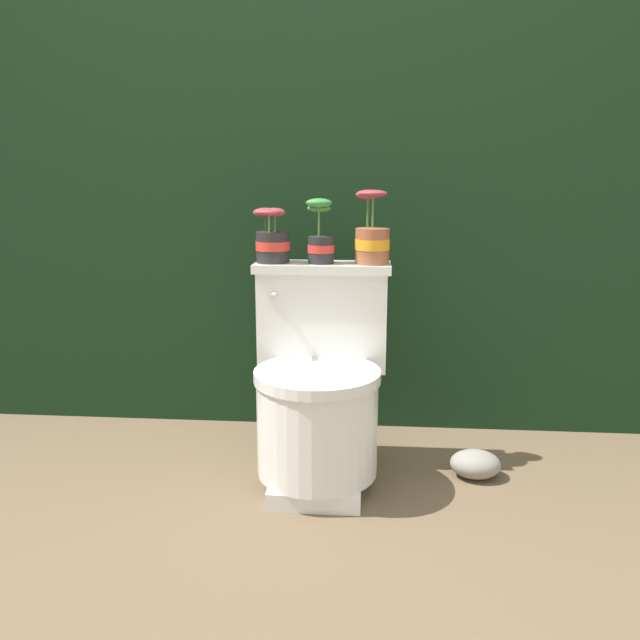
% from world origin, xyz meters
% --- Properties ---
extents(ground_plane, '(12.00, 12.00, 0.00)m').
position_xyz_m(ground_plane, '(0.00, 0.00, 0.00)').
color(ground_plane, brown).
extents(hedge_backdrop, '(3.67, 1.04, 1.72)m').
position_xyz_m(hedge_backdrop, '(0.00, 1.09, 0.86)').
color(hedge_backdrop, black).
rests_on(hedge_backdrop, ground).
extents(toilet, '(0.47, 0.51, 0.73)m').
position_xyz_m(toilet, '(0.10, 0.07, 0.31)').
color(toilet, white).
rests_on(toilet, ground).
extents(potted_plant_left, '(0.13, 0.13, 0.19)m').
position_xyz_m(potted_plant_left, '(-0.08, 0.22, 0.81)').
color(potted_plant_left, '#262628').
rests_on(potted_plant_left, toilet).
extents(potted_plant_midleft, '(0.10, 0.09, 0.22)m').
position_xyz_m(potted_plant_midleft, '(0.09, 0.22, 0.82)').
color(potted_plant_midleft, '#262628').
rests_on(potted_plant_midleft, toilet).
extents(potted_plant_middle, '(0.12, 0.13, 0.25)m').
position_xyz_m(potted_plant_middle, '(0.27, 0.22, 0.82)').
color(potted_plant_middle, '#9E5638').
rests_on(potted_plant_middle, toilet).
extents(garden_stone, '(0.17, 0.14, 0.10)m').
position_xyz_m(garden_stone, '(0.64, 0.13, 0.05)').
color(garden_stone, gray).
rests_on(garden_stone, ground).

